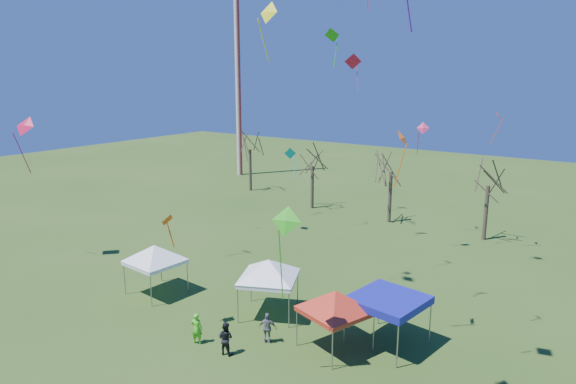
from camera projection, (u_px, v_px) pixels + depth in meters
The scene contains 23 objects.
ground at pixel (232, 342), 25.67m from camera, with size 140.00×140.00×0.00m, color #2C4A18.
radio_mast at pixel (238, 79), 65.65m from camera, with size 0.70×0.70×25.00m, color silver.
tree_0 at pixel (250, 134), 57.72m from camera, with size 3.83×3.83×8.44m.
tree_1 at pixel (313, 151), 50.09m from camera, with size 3.42×3.42×7.54m.
tree_2 at pixel (392, 153), 45.09m from camera, with size 3.71×3.71×8.18m.
tree_3 at pixel (490, 166), 40.21m from camera, with size 3.59×3.59×7.91m.
tent_white_west at pixel (154, 248), 30.77m from camera, with size 4.02×4.02×3.55m.
tent_white_mid at pixel (269, 263), 28.01m from camera, with size 3.94×3.94×3.71m.
tent_red at pixel (335, 295), 24.42m from camera, with size 3.77×3.77×3.51m.
tent_blue at pixel (388, 301), 24.94m from camera, with size 3.66×3.66×2.53m.
person_grey at pixel (268, 328), 25.44m from camera, with size 0.92×0.38×1.57m, color slate.
person_green at pixel (197, 328), 25.37m from camera, with size 0.58×0.38×1.60m, color #4FDA22.
person_dark at pixel (226, 338), 24.40m from camera, with size 0.79×0.61×1.62m, color black.
kite_2 at pixel (332, 35), 44.86m from camera, with size 1.50×1.02×3.49m.
kite_19 at pixel (423, 129), 36.45m from camera, with size 0.97×0.78×2.40m.
kite_17 at pixel (403, 140), 23.65m from camera, with size 0.67×0.94×2.67m.
kite_13 at pixel (290, 154), 47.08m from camera, with size 1.11×1.01×2.85m.
kite_11 at pixel (353, 61), 37.56m from camera, with size 1.40×1.26×2.77m.
kite_14 at pixel (24, 126), 34.63m from camera, with size 1.75×1.35×4.04m.
kite_27 at pixel (268, 13), 24.13m from camera, with size 1.19×0.76×2.78m.
kite_5 at pixel (286, 222), 20.90m from camera, with size 1.40×0.92×4.18m.
kite_1 at pixel (167, 220), 25.59m from camera, with size 0.64×0.88×1.84m.
kite_22 at pixel (498, 117), 36.49m from camera, with size 0.75×0.78×2.33m.
Camera 1 is at (15.61, -17.57, 13.08)m, focal length 32.00 mm.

